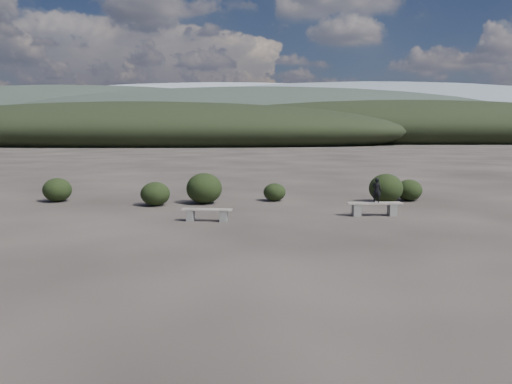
{
  "coord_description": "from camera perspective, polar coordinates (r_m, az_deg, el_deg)",
  "views": [
    {
      "loc": [
        -0.2,
        -12.41,
        3.09
      ],
      "look_at": [
        -0.3,
        3.5,
        1.1
      ],
      "focal_mm": 35.0,
      "sensor_mm": 36.0,
      "label": 1
    }
  ],
  "objects": [
    {
      "name": "shrub_c",
      "position": [
        21.74,
        2.13,
        -0.01
      ],
      "size": [
        0.97,
        0.97,
        0.77
      ],
      "primitive_type": "ellipsoid",
      "color": "black",
      "rests_on": "ground"
    },
    {
      "name": "bench_right",
      "position": [
        18.48,
        13.38,
        -1.76
      ],
      "size": [
        1.98,
        0.5,
        0.49
      ],
      "rotation": [
        0.0,
        0.0,
        0.05
      ],
      "color": "slate",
      "rests_on": "ground"
    },
    {
      "name": "shrub_d",
      "position": [
        21.84,
        14.63,
        0.41
      ],
      "size": [
        1.42,
        1.42,
        1.24
      ],
      "primitive_type": "ellipsoid",
      "color": "black",
      "rests_on": "ground"
    },
    {
      "name": "shrub_a",
      "position": [
        20.77,
        -11.44,
        -0.21
      ],
      "size": [
        1.19,
        1.19,
        0.98
      ],
      "primitive_type": "ellipsoid",
      "color": "black",
      "rests_on": "ground"
    },
    {
      "name": "shrub_e",
      "position": [
        22.78,
        17.09,
        0.2
      ],
      "size": [
        1.12,
        1.12,
        0.93
      ],
      "primitive_type": "ellipsoid",
      "color": "black",
      "rests_on": "ground"
    },
    {
      "name": "bench_left",
      "position": [
        17.0,
        -5.63,
        -2.49
      ],
      "size": [
        1.74,
        0.51,
        0.43
      ],
      "rotation": [
        0.0,
        0.0,
        -0.09
      ],
      "color": "slate",
      "rests_on": "ground"
    },
    {
      "name": "seated_person",
      "position": [
        18.41,
        13.62,
        0.2
      ],
      "size": [
        0.38,
        0.32,
        0.89
      ],
      "primitive_type": "imported",
      "rotation": [
        0.0,
        0.0,
        2.76
      ],
      "color": "black",
      "rests_on": "bench_right"
    },
    {
      "name": "ground",
      "position": [
        12.79,
        1.27,
        -6.86
      ],
      "size": [
        1200.0,
        1200.0,
        0.0
      ],
      "primitive_type": "plane",
      "color": "#292420",
      "rests_on": "ground"
    },
    {
      "name": "shrub_f",
      "position": [
        23.16,
        -21.76,
        0.23
      ],
      "size": [
        1.21,
        1.21,
        1.02
      ],
      "primitive_type": "ellipsoid",
      "color": "black",
      "rests_on": "ground"
    },
    {
      "name": "mountain_ridges",
      "position": [
        351.63,
        -0.83,
        8.41
      ],
      "size": [
        500.0,
        400.0,
        56.0
      ],
      "color": "black",
      "rests_on": "ground"
    },
    {
      "name": "shrub_b",
      "position": [
        21.04,
        -5.95,
        0.42
      ],
      "size": [
        1.5,
        1.5,
        1.29
      ],
      "primitive_type": "ellipsoid",
      "color": "black",
      "rests_on": "ground"
    }
  ]
}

